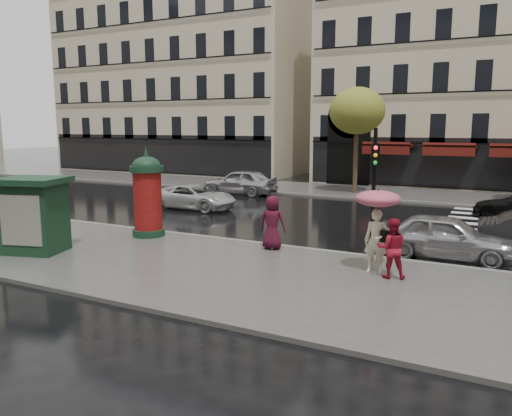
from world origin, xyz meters
The scene contains 17 objects.
ground centered at (0.00, 0.00, 0.00)m, with size 160.00×160.00×0.00m, color black.
near_sidewalk centered at (0.00, -0.50, 0.06)m, with size 90.00×7.00×0.12m, color #474744.
far_sidewalk centered at (0.00, 19.00, 0.06)m, with size 90.00×6.00×0.12m, color #474744.
near_kerb centered at (0.00, 3.00, 0.07)m, with size 90.00×0.25×0.14m, color slate.
far_kerb centered at (0.00, 16.00, 0.07)m, with size 90.00×0.25×0.14m, color slate.
zebra_crossing centered at (6.00, 9.60, 0.01)m, with size 3.60×11.75×0.01m, color silver.
bldg_far_left centered at (-22.00, 30.00, 11.31)m, with size 24.00×14.00×22.90m.
tree_far_left centered at (-2.00, 18.00, 5.17)m, with size 3.40×3.40×6.64m.
woman_umbrella centered at (3.50, 1.24, 1.73)m, with size 1.27×1.27×2.44m.
woman_red centered at (4.00, 0.93, 0.95)m, with size 0.81×0.63×1.67m, color maroon.
man_burgundy centered at (-0.32, 2.40, 1.04)m, with size 0.89×0.58×1.83m, color #420D1F.
morris_column centered at (-5.42, 2.12, 1.75)m, with size 1.27×1.27×3.41m.
traffic_light centered at (3.00, 2.72, 2.59)m, with size 0.30×0.40×4.08m.
newsstand centered at (-7.12, -1.58, 1.40)m, with size 2.47×2.25×2.48m.
car_silver centered at (5.04, 4.20, 0.73)m, with size 1.73×4.30×1.47m, color #9FA0A4.
car_white centered at (-7.86, 8.69, 0.63)m, with size 2.10×4.55×1.26m, color #BEBEBE.
car_far_silver centered at (-8.43, 14.64, 0.80)m, with size 1.90×4.71×1.61m, color #AEADB2.
Camera 1 is at (6.80, -12.58, 4.24)m, focal length 35.00 mm.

